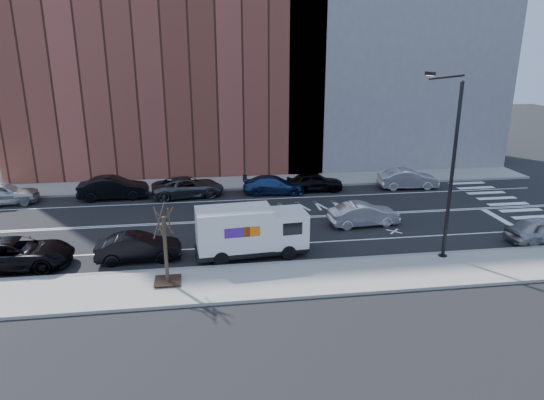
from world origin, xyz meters
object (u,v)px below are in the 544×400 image
object	(u,v)px
far_parked_b	(113,188)
fedex_van	(250,231)
driving_sedan	(364,214)
far_parked_a	(2,193)
near_parked_front	(542,230)

from	to	relation	value
far_parked_b	fedex_van	bearing A→B (deg)	-144.76
fedex_van	far_parked_b	bearing A→B (deg)	122.62
far_parked_b	driving_sedan	xyz separation A→B (m)	(16.20, -7.94, -0.10)
driving_sedan	far_parked_a	bearing A→B (deg)	67.41
driving_sedan	near_parked_front	bearing A→B (deg)	-118.41
far_parked_b	near_parked_front	world-z (taller)	far_parked_b
far_parked_a	near_parked_front	xyz separation A→B (m)	(32.82, -11.64, -0.10)
far_parked_b	far_parked_a	bearing A→B (deg)	90.15
near_parked_front	driving_sedan	bearing A→B (deg)	60.83
far_parked_a	near_parked_front	world-z (taller)	far_parked_a
fedex_van	near_parked_front	size ratio (longest dim) A/B	1.43
far_parked_b	near_parked_front	bearing A→B (deg)	-117.40
far_parked_a	far_parked_b	world-z (taller)	far_parked_b
near_parked_front	fedex_van	bearing A→B (deg)	83.19
fedex_van	driving_sedan	world-z (taller)	fedex_van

